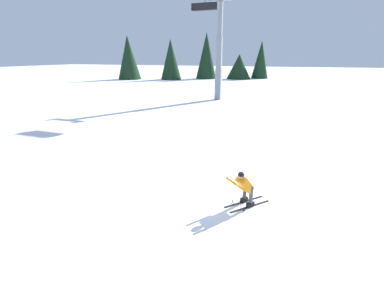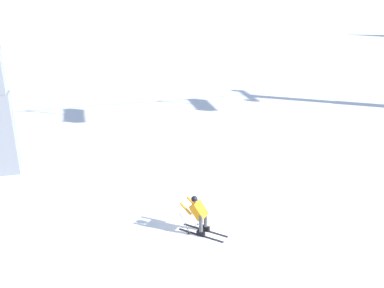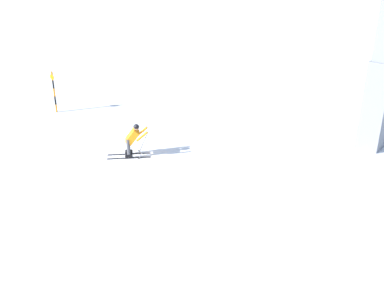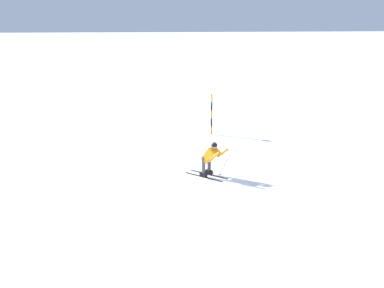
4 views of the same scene
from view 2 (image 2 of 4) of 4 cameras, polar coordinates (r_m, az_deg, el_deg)
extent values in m
plane|color=white|center=(15.18, 3.73, -10.96)|extent=(260.00, 260.00, 0.00)
cube|color=black|center=(14.80, 1.16, -11.84)|extent=(1.26, 1.20, 0.01)
cube|color=black|center=(14.76, 1.16, -11.56)|extent=(0.28, 0.27, 0.16)
cylinder|color=#4C4C51|center=(14.55, 1.17, -10.31)|extent=(0.13, 0.13, 0.60)
cube|color=black|center=(15.06, 1.77, -11.19)|extent=(1.26, 1.20, 0.01)
cube|color=black|center=(15.01, 1.78, -10.92)|extent=(0.28, 0.27, 0.16)
cylinder|color=#4C4C51|center=(14.81, 1.79, -9.68)|extent=(0.13, 0.13, 0.60)
cube|color=orange|center=(14.56, 0.90, -8.65)|extent=(0.68, 0.68, 0.60)
sphere|color=tan|center=(14.46, 0.31, -7.32)|extent=(0.20, 0.20, 0.20)
sphere|color=black|center=(14.44, 0.31, -7.20)|extent=(0.22, 0.22, 0.22)
cylinder|color=orange|center=(14.50, -0.82, -8.44)|extent=(0.39, 0.37, 0.40)
cylinder|color=gray|center=(14.74, -0.97, -10.26)|extent=(0.45, 0.26, 1.01)
cylinder|color=black|center=(14.82, -0.45, -11.59)|extent=(0.07, 0.07, 0.01)
cylinder|color=orange|center=(14.85, 0.05, -7.65)|extent=(0.39, 0.37, 0.40)
cylinder|color=gray|center=(15.16, 0.06, -9.28)|extent=(0.28, 0.43, 1.01)
cylinder|color=black|center=(15.29, 0.73, -10.41)|extent=(0.07, 0.07, 0.01)
cube|color=gray|center=(20.02, -23.26, 1.21)|extent=(0.87, 0.87, 3.50)
camera|label=1|loc=(12.42, -35.57, 2.12)|focal=24.30mm
camera|label=3|loc=(28.01, 16.71, 20.62)|focal=43.65mm
camera|label=4|loc=(29.05, -3.88, 16.96)|focal=45.41mm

